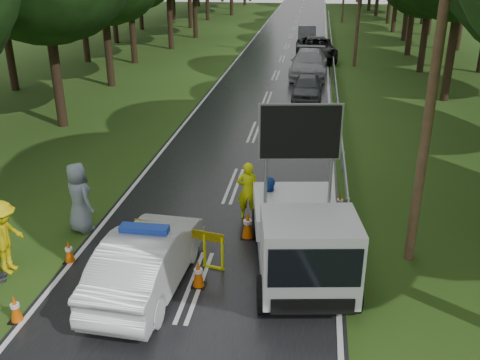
% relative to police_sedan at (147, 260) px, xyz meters
% --- Properties ---
extents(ground, '(160.00, 160.00, 0.00)m').
position_rel_police_sedan_xyz_m(ground, '(1.08, 0.21, -0.74)').
color(ground, '#243F12').
rests_on(ground, ground).
extents(road, '(7.00, 140.00, 0.02)m').
position_rel_police_sedan_xyz_m(road, '(1.08, 30.21, -0.73)').
color(road, black).
rests_on(road, ground).
extents(guardrail, '(0.12, 60.06, 0.70)m').
position_rel_police_sedan_xyz_m(guardrail, '(4.78, 29.87, -0.20)').
color(guardrail, gray).
rests_on(guardrail, ground).
extents(utility_pole_near, '(1.40, 0.24, 10.00)m').
position_rel_police_sedan_xyz_m(utility_pole_near, '(6.28, 2.21, 4.32)').
color(utility_pole_near, '#482E21').
rests_on(utility_pole_near, ground).
extents(police_sedan, '(1.80, 4.57, 1.63)m').
position_rel_police_sedan_xyz_m(police_sedan, '(0.00, 0.00, 0.00)').
color(police_sedan, silver).
rests_on(police_sedan, ground).
extents(work_truck, '(2.88, 5.21, 3.94)m').
position_rel_police_sedan_xyz_m(work_truck, '(3.53, 1.01, 0.32)').
color(work_truck, gray).
rests_on(work_truck, ground).
extents(barrier, '(2.42, 0.57, 1.02)m').
position_rel_police_sedan_xyz_m(barrier, '(0.45, 1.21, 0.03)').
color(barrier, '#D8E10C').
rests_on(barrier, ground).
extents(officer, '(0.67, 0.46, 1.77)m').
position_rel_police_sedan_xyz_m(officer, '(1.86, 3.92, 0.14)').
color(officer, '#D0DF0C').
rests_on(officer, ground).
extents(civilian, '(1.00, 0.99, 1.62)m').
position_rel_police_sedan_xyz_m(civilian, '(2.58, 3.21, 0.07)').
color(civilian, '#194AA6').
rests_on(civilian, ground).
extents(bystander_left, '(0.77, 1.26, 1.89)m').
position_rel_police_sedan_xyz_m(bystander_left, '(-3.60, 0.21, 0.20)').
color(bystander_left, yellow).
rests_on(bystander_left, ground).
extents(bystander_right, '(1.18, 1.10, 2.03)m').
position_rel_police_sedan_xyz_m(bystander_right, '(-2.72, 2.51, 0.27)').
color(bystander_right, gray).
rests_on(bystander_right, ground).
extents(queue_car_first, '(1.62, 3.92, 1.33)m').
position_rel_police_sedan_xyz_m(queue_car_first, '(3.22, 18.33, -0.08)').
color(queue_car_first, '#414349').
rests_on(queue_car_first, ground).
extents(queue_car_second, '(2.41, 5.67, 1.63)m').
position_rel_police_sedan_xyz_m(queue_car_second, '(3.17, 24.33, 0.07)').
color(queue_car_second, '#999AA1').
rests_on(queue_car_second, ground).
extents(queue_car_third, '(3.28, 6.07, 1.62)m').
position_rel_police_sedan_xyz_m(queue_car_third, '(3.57, 30.33, 0.06)').
color(queue_car_third, black).
rests_on(queue_car_third, ground).
extents(queue_car_fourth, '(1.72, 4.46, 1.45)m').
position_rel_police_sedan_xyz_m(queue_car_fourth, '(2.67, 38.16, -0.02)').
color(queue_car_fourth, '#3E4146').
rests_on(queue_car_fourth, ground).
extents(cone_near_left, '(0.31, 0.31, 0.66)m').
position_rel_police_sedan_xyz_m(cone_near_left, '(-2.42, -1.62, -0.42)').
color(cone_near_left, black).
rests_on(cone_near_left, ground).
extents(cone_center, '(0.34, 0.34, 0.72)m').
position_rel_police_sedan_xyz_m(cone_center, '(1.16, 0.21, -0.39)').
color(cone_center, black).
rests_on(cone_center, ground).
extents(cone_far, '(0.39, 0.39, 0.82)m').
position_rel_police_sedan_xyz_m(cone_far, '(2.01, 2.71, -0.35)').
color(cone_far, black).
rests_on(cone_far, ground).
extents(cone_left_mid, '(0.30, 0.30, 0.64)m').
position_rel_police_sedan_xyz_m(cone_left_mid, '(-2.32, 0.80, -0.43)').
color(cone_left_mid, black).
rests_on(cone_left_mid, ground).
extents(cone_right, '(0.30, 0.30, 0.64)m').
position_rel_police_sedan_xyz_m(cone_right, '(4.58, 4.71, -0.43)').
color(cone_right, black).
rests_on(cone_right, ground).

